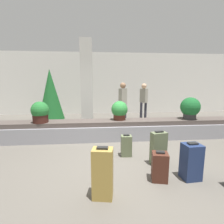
{
  "coord_description": "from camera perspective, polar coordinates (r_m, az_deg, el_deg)",
  "views": [
    {
      "loc": [
        -0.47,
        -3.7,
        1.69
      ],
      "look_at": [
        0.0,
        1.36,
        0.81
      ],
      "focal_mm": 28.0,
      "sensor_mm": 36.0,
      "label": 1
    }
  ],
  "objects": [
    {
      "name": "carousel",
      "position": [
        5.27,
        -0.0,
        -5.83
      ],
      "size": [
        7.73,
        0.74,
        0.56
      ],
      "color": "gray",
      "rests_on": "ground_plane"
    },
    {
      "name": "decorated_tree",
      "position": [
        7.51,
        -19.41,
        5.42
      ],
      "size": [
        1.02,
        1.02,
        2.2
      ],
      "color": "#4C331E",
      "rests_on": "ground_plane"
    },
    {
      "name": "suitcase_0",
      "position": [
        3.45,
        24.44,
        -14.49
      ],
      "size": [
        0.32,
        0.29,
        0.66
      ],
      "rotation": [
        0.0,
        0.0,
        0.07
      ],
      "color": "navy",
      "rests_on": "ground_plane"
    },
    {
      "name": "back_wall",
      "position": [
        9.39,
        -2.47,
        9.24
      ],
      "size": [
        18.0,
        0.06,
        3.2
      ],
      "color": "silver",
      "rests_on": "ground_plane"
    },
    {
      "name": "potted_plant_1",
      "position": [
        5.27,
        -22.43,
        -0.09
      ],
      "size": [
        0.49,
        0.49,
        0.59
      ],
      "color": "#381914",
      "rests_on": "carousel"
    },
    {
      "name": "suitcase_5",
      "position": [
        2.68,
        -3.08,
        -19.39
      ],
      "size": [
        0.33,
        0.27,
        0.78
      ],
      "rotation": [
        0.0,
        0.0,
        -0.18
      ],
      "color": "#A3843D",
      "rests_on": "ground_plane"
    },
    {
      "name": "traveler_1",
      "position": [
        7.08,
        3.54,
        4.15
      ],
      "size": [
        0.36,
        0.34,
        1.67
      ],
      "rotation": [
        0.0,
        0.0,
        -2.45
      ],
      "color": "#282833",
      "rests_on": "ground_plane"
    },
    {
      "name": "suitcase_3",
      "position": [
        3.78,
        14.91,
        -11.38
      ],
      "size": [
        0.34,
        0.22,
        0.71
      ],
      "rotation": [
        0.0,
        0.0,
        0.17
      ],
      "color": "#5B6647",
      "rests_on": "ground_plane"
    },
    {
      "name": "potted_plant_2",
      "position": [
        5.83,
        24.16,
        1.2
      ],
      "size": [
        0.58,
        0.58,
        0.67
      ],
      "color": "#2D2D2D",
      "rests_on": "carousel"
    },
    {
      "name": "traveler_0",
      "position": [
        7.95,
        10.3,
        4.39
      ],
      "size": [
        0.33,
        0.37,
        1.62
      ],
      "rotation": [
        0.0,
        0.0,
        -0.98
      ],
      "color": "#282833",
      "rests_on": "ground_plane"
    },
    {
      "name": "suitcase_2",
      "position": [
        4.09,
        4.69,
        -10.9
      ],
      "size": [
        0.25,
        0.21,
        0.51
      ],
      "rotation": [
        0.0,
        0.0,
        -0.05
      ],
      "color": "#5B6647",
      "rests_on": "ground_plane"
    },
    {
      "name": "suitcase_4",
      "position": [
        3.25,
        15.3,
        -16.81
      ],
      "size": [
        0.31,
        0.3,
        0.53
      ],
      "rotation": [
        0.0,
        0.0,
        -0.22
      ],
      "color": "#472319",
      "rests_on": "ground_plane"
    },
    {
      "name": "pillar",
      "position": [
        6.56,
        -8.24,
        8.93
      ],
      "size": [
        0.42,
        0.42,
        3.2
      ],
      "color": "beige",
      "rests_on": "ground_plane"
    },
    {
      "name": "potted_plant_0",
      "position": [
        5.24,
        2.45,
        0.5
      ],
      "size": [
        0.49,
        0.49,
        0.57
      ],
      "color": "#4C2319",
      "rests_on": "carousel"
    },
    {
      "name": "ground_plane",
      "position": [
        4.09,
        1.81,
        -14.56
      ],
      "size": [
        18.0,
        18.0,
        0.0
      ],
      "primitive_type": "plane",
      "color": "#59544C"
    }
  ]
}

